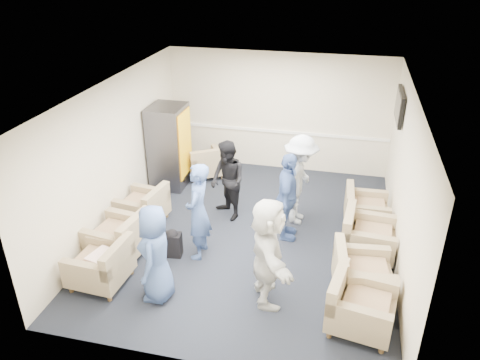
% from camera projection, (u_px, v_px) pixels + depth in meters
% --- Properties ---
extents(floor, '(6.00, 6.00, 0.00)m').
position_uv_depth(floor, '(250.00, 235.00, 8.52)').
color(floor, black).
rests_on(floor, ground).
extents(ceiling, '(6.00, 6.00, 0.00)m').
position_uv_depth(ceiling, '(251.00, 90.00, 7.30)').
color(ceiling, silver).
rests_on(ceiling, back_wall).
extents(back_wall, '(5.00, 0.02, 2.70)m').
position_uv_depth(back_wall, '(278.00, 112.00, 10.51)').
color(back_wall, beige).
rests_on(back_wall, floor).
extents(front_wall, '(5.00, 0.02, 2.70)m').
position_uv_depth(front_wall, '(195.00, 278.00, 5.30)').
color(front_wall, beige).
rests_on(front_wall, floor).
extents(left_wall, '(0.02, 6.00, 2.70)m').
position_uv_depth(left_wall, '(115.00, 154.00, 8.42)').
color(left_wall, beige).
rests_on(left_wall, floor).
extents(right_wall, '(0.02, 6.00, 2.70)m').
position_uv_depth(right_wall, '(405.00, 183.00, 7.40)').
color(right_wall, beige).
rests_on(right_wall, floor).
extents(chair_rail, '(4.98, 0.04, 0.06)m').
position_uv_depth(chair_rail, '(277.00, 131.00, 10.70)').
color(chair_rail, white).
rests_on(chair_rail, back_wall).
extents(tv, '(0.10, 1.00, 0.58)m').
position_uv_depth(tv, '(400.00, 106.00, 8.66)').
color(tv, black).
rests_on(tv, right_wall).
extents(armchair_left_near, '(0.86, 0.86, 0.65)m').
position_uv_depth(armchair_left_near, '(103.00, 266.00, 7.16)').
color(armchair_left_near, '#8F7C5C').
rests_on(armchair_left_near, floor).
extents(armchair_left_mid, '(0.98, 0.98, 0.69)m').
position_uv_depth(armchair_left_mid, '(121.00, 239.00, 7.78)').
color(armchair_left_mid, '#8F7C5C').
rests_on(armchair_left_mid, floor).
extents(armchair_left_far, '(0.90, 0.90, 0.64)m').
position_uv_depth(armchair_left_far, '(144.00, 208.00, 8.75)').
color(armchair_left_far, '#8F7C5C').
rests_on(armchair_left_far, floor).
extents(armchair_right_near, '(0.98, 0.98, 0.68)m').
position_uv_depth(armchair_right_near, '(357.00, 307.00, 6.33)').
color(armchair_right_near, '#8F7C5C').
rests_on(armchair_right_near, floor).
extents(armchair_right_midnear, '(0.94, 0.94, 0.68)m').
position_uv_depth(armchair_right_midnear, '(359.00, 275.00, 6.94)').
color(armchair_right_midnear, '#8F7C5C').
rests_on(armchair_right_midnear, floor).
extents(armchair_right_midfar, '(0.92, 0.92, 0.68)m').
position_uv_depth(armchair_right_midfar, '(365.00, 237.00, 7.83)').
color(armchair_right_midfar, '#8F7C5C').
rests_on(armchair_right_midfar, floor).
extents(armchair_right_far, '(0.81, 0.81, 0.63)m').
position_uv_depth(armchair_right_far, '(363.00, 210.00, 8.68)').
color(armchair_right_far, '#8F7C5C').
rests_on(armchair_right_far, floor).
extents(armchair_corner, '(1.09, 1.09, 0.63)m').
position_uv_depth(armchair_corner, '(205.00, 164.00, 10.52)').
color(armchair_corner, '#8F7C5C').
rests_on(armchair_corner, floor).
extents(vending_machine, '(0.72, 0.84, 1.78)m').
position_uv_depth(vending_machine, '(170.00, 146.00, 9.93)').
color(vending_machine, '#4A4A51').
rests_on(vending_machine, floor).
extents(backpack, '(0.32, 0.24, 0.51)m').
position_uv_depth(backpack, '(173.00, 242.00, 7.84)').
color(backpack, black).
rests_on(backpack, floor).
extents(pillow, '(0.39, 0.47, 0.12)m').
position_uv_depth(pillow, '(101.00, 257.00, 7.09)').
color(pillow, white).
rests_on(pillow, armchair_left_near).
extents(person_front_left, '(0.56, 0.79, 1.52)m').
position_uv_depth(person_front_left, '(156.00, 254.00, 6.71)').
color(person_front_left, '#3C5691').
rests_on(person_front_left, floor).
extents(person_mid_left, '(0.42, 0.63, 1.68)m').
position_uv_depth(person_mid_left, '(198.00, 212.00, 7.61)').
color(person_mid_left, '#3C5691').
rests_on(person_mid_left, floor).
extents(person_back_left, '(0.94, 0.95, 1.55)m').
position_uv_depth(person_back_left, '(228.00, 181.00, 8.74)').
color(person_back_left, black).
rests_on(person_back_left, floor).
extents(person_back_right, '(0.74, 1.17, 1.72)m').
position_uv_depth(person_back_right, '(300.00, 180.00, 8.58)').
color(person_back_right, silver).
rests_on(person_back_right, floor).
extents(person_mid_right, '(0.44, 0.97, 1.63)m').
position_uv_depth(person_mid_right, '(287.00, 197.00, 8.10)').
color(person_mid_right, '#3C5691').
rests_on(person_mid_right, floor).
extents(person_front_right, '(0.94, 1.63, 1.67)m').
position_uv_depth(person_front_right, '(268.00, 252.00, 6.62)').
color(person_front_right, silver).
rests_on(person_front_right, floor).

